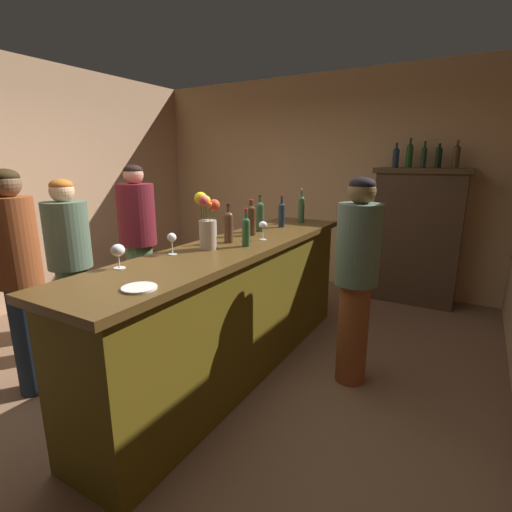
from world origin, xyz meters
TOP-DOWN VIEW (x-y plane):
  - floor at (0.00, 0.00)m, footprint 7.39×7.39m
  - wall_back at (0.00, 2.90)m, footprint 5.01×0.12m
  - bar_counter at (0.46, 0.15)m, footprint 0.65×2.99m
  - display_cabinet at (1.46, 2.60)m, footprint 1.04×0.43m
  - wine_bottle_syrah at (0.48, 1.39)m, footprint 0.07×0.07m
  - wine_bottle_rose at (0.36, 0.74)m, footprint 0.07×0.07m
  - wine_bottle_pinot at (0.58, 0.14)m, footprint 0.06×0.06m
  - wine_bottle_merlot at (0.43, 1.03)m, footprint 0.06×0.06m
  - wine_bottle_riesling at (0.39, 0.19)m, footprint 0.07×0.07m
  - wine_bottle_malbec at (0.39, 0.54)m, footprint 0.08×0.08m
  - wine_glass_front at (0.24, -0.76)m, footprint 0.08×0.08m
  - wine_glass_mid at (0.57, 0.41)m, footprint 0.07×0.07m
  - wine_glass_rear at (0.28, -0.33)m, footprint 0.06×0.06m
  - flower_arrangement at (0.39, -0.07)m, footprint 0.15×0.16m
  - cheese_plate at (0.63, -0.97)m, footprint 0.18×0.18m
  - display_bottle_left at (1.15, 2.60)m, footprint 0.07×0.07m
  - display_bottle_midleft at (1.29, 2.60)m, footprint 0.07×0.07m
  - display_bottle_center at (1.45, 2.60)m, footprint 0.06×0.06m
  - display_bottle_midright at (1.60, 2.60)m, footprint 0.07×0.07m
  - display_bottle_right at (1.78, 2.60)m, footprint 0.07×0.07m
  - patron_near_entrance at (-1.00, 0.54)m, footprint 0.38×0.38m
  - patron_in_grey at (-0.96, -0.28)m, footprint 0.36×0.36m
  - patron_tall at (-0.69, -0.85)m, footprint 0.30×0.30m
  - bartender at (1.33, 0.48)m, footprint 0.32×0.32m

SIDE VIEW (x-z plane):
  - floor at x=0.00m, z-range 0.00..0.00m
  - bar_counter at x=0.46m, z-range 0.00..1.07m
  - display_cabinet at x=1.46m, z-range 0.03..1.65m
  - patron_in_grey at x=-0.96m, z-range 0.07..1.62m
  - bartender at x=1.33m, z-range 0.09..1.67m
  - patron_near_entrance at x=-1.00m, z-range 0.08..1.73m
  - patron_tall at x=-0.69m, z-range 0.10..1.74m
  - cheese_plate at x=0.63m, z-range 1.07..1.08m
  - wine_glass_front at x=0.24m, z-range 1.10..1.25m
  - wine_glass_rear at x=0.28m, z-range 1.11..1.26m
  - wine_glass_mid at x=0.57m, z-range 1.11..1.26m
  - wine_bottle_pinot at x=0.58m, z-range 1.05..1.33m
  - wine_bottle_merlot at x=0.43m, z-range 1.05..1.36m
  - wine_bottle_riesling at x=0.39m, z-range 1.05..1.36m
  - wine_bottle_malbec at x=0.39m, z-range 1.06..1.37m
  - wine_bottle_rose at x=0.36m, z-range 1.05..1.38m
  - wine_bottle_syrah at x=0.48m, z-range 1.05..1.39m
  - flower_arrangement at x=0.39m, z-range 1.06..1.47m
  - wall_back at x=0.00m, z-range 0.00..2.82m
  - display_bottle_left at x=1.15m, z-range 1.60..1.88m
  - display_bottle_midright at x=1.60m, z-range 1.60..1.88m
  - display_bottle_center at x=1.45m, z-range 1.59..1.90m
  - display_bottle_right at x=1.78m, z-range 1.60..1.90m
  - display_bottle_midleft at x=1.29m, z-range 1.60..1.93m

